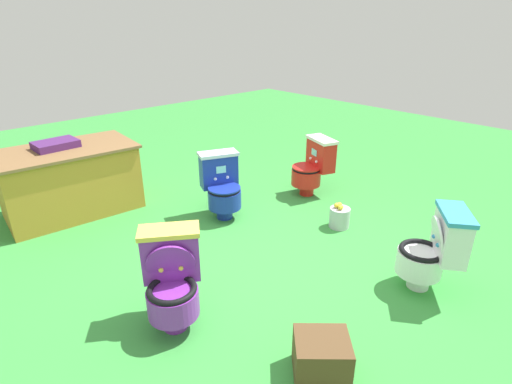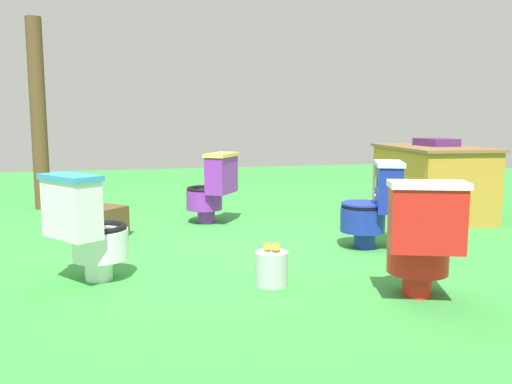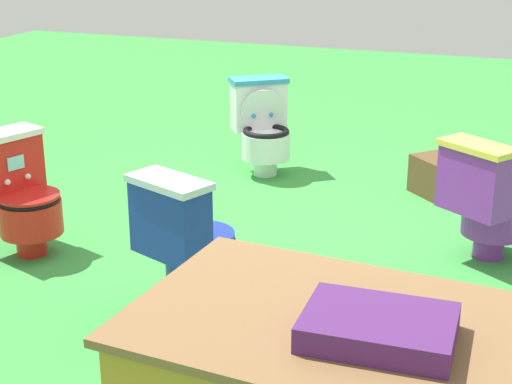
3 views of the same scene
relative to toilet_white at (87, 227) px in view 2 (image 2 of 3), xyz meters
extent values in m
plane|color=green|center=(-0.80, 1.19, -0.37)|extent=(14.00, 14.00, 0.00)
cylinder|color=white|center=(-0.04, 0.06, -0.30)|extent=(0.25, 0.25, 0.14)
cylinder|color=white|center=(-0.06, 0.07, -0.13)|extent=(0.52, 0.52, 0.20)
torus|color=black|center=(-0.06, 0.07, -0.02)|extent=(0.50, 0.50, 0.04)
cylinder|color=#338CBF|center=(-0.06, 0.07, -0.07)|extent=(0.34, 0.34, 0.01)
cube|color=white|center=(0.06, -0.09, 0.13)|extent=(0.44, 0.40, 0.37)
cube|color=#338CBF|center=(0.06, -0.09, 0.33)|extent=(0.48, 0.43, 0.04)
cube|color=#8CE0E5|center=(0.00, 0.00, 0.18)|extent=(0.09, 0.07, 0.08)
cylinder|color=white|center=(0.00, -0.01, 0.12)|extent=(0.33, 0.28, 0.35)
sphere|color=#338CBF|center=(-0.05, -0.04, 0.08)|extent=(0.04, 0.04, 0.04)
sphere|color=#338CBF|center=(0.06, 0.04, 0.08)|extent=(0.04, 0.04, 0.04)
cylinder|color=red|center=(0.75, 1.97, -0.30)|extent=(0.23, 0.23, 0.14)
cylinder|color=red|center=(0.73, 1.98, -0.13)|extent=(0.47, 0.47, 0.20)
torus|color=black|center=(0.73, 1.98, -0.02)|extent=(0.45, 0.45, 0.04)
cylinder|color=white|center=(0.73, 1.98, -0.07)|extent=(0.31, 0.31, 0.01)
cube|color=red|center=(0.92, 1.91, 0.13)|extent=(0.31, 0.45, 0.37)
cube|color=white|center=(0.92, 1.91, 0.33)|extent=(0.35, 0.48, 0.04)
cube|color=#8CE0E5|center=(0.83, 1.94, 0.18)|extent=(0.04, 0.11, 0.08)
cylinder|color=red|center=(0.73, 1.98, 0.00)|extent=(0.46, 0.46, 0.02)
sphere|color=white|center=(0.80, 1.88, 0.08)|extent=(0.04, 0.04, 0.04)
sphere|color=white|center=(0.85, 2.01, 0.08)|extent=(0.04, 0.04, 0.04)
cylinder|color=#192D9E|center=(-0.44, 2.18, -0.30)|extent=(0.23, 0.23, 0.14)
cylinder|color=#192D9E|center=(-0.45, 2.16, -0.13)|extent=(0.48, 0.48, 0.20)
torus|color=black|center=(-0.45, 2.16, -0.02)|extent=(0.46, 0.46, 0.04)
cylinder|color=silver|center=(-0.45, 2.16, -0.07)|extent=(0.31, 0.31, 0.01)
cube|color=#192D9E|center=(-0.37, 2.34, 0.13)|extent=(0.45, 0.33, 0.37)
cube|color=silver|center=(-0.37, 2.34, 0.33)|extent=(0.48, 0.36, 0.04)
cube|color=#8CE0E5|center=(-0.41, 2.25, 0.18)|extent=(0.11, 0.05, 0.08)
cylinder|color=#192D9E|center=(-0.45, 2.16, 0.00)|extent=(0.47, 0.47, 0.02)
sphere|color=silver|center=(-0.35, 2.22, 0.08)|extent=(0.04, 0.04, 0.04)
sphere|color=silver|center=(-0.48, 2.27, 0.08)|extent=(0.04, 0.04, 0.04)
cylinder|color=purple|center=(-1.82, 1.05, -0.30)|extent=(0.25, 0.25, 0.14)
cylinder|color=purple|center=(-1.83, 1.03, -0.13)|extent=(0.51, 0.51, 0.20)
torus|color=black|center=(-1.83, 1.03, -0.02)|extent=(0.49, 0.49, 0.04)
cylinder|color=#EACC4C|center=(-1.83, 1.03, -0.07)|extent=(0.33, 0.33, 0.01)
cube|color=purple|center=(-1.72, 1.20, 0.13)|extent=(0.45, 0.39, 0.37)
cube|color=#EACC4C|center=(-1.72, 1.20, 0.33)|extent=(0.48, 0.42, 0.04)
cube|color=#8CE0E5|center=(-1.77, 1.11, 0.18)|extent=(0.10, 0.07, 0.08)
cylinder|color=purple|center=(-1.77, 1.11, 0.12)|extent=(0.34, 0.27, 0.35)
sphere|color=#EACC4C|center=(-1.72, 1.07, 0.08)|extent=(0.04, 0.04, 0.04)
sphere|color=#EACC4C|center=(-1.83, 1.15, 0.08)|extent=(0.04, 0.04, 0.04)
cube|color=#B7842D|center=(-1.62, 3.51, 0.00)|extent=(1.46, 0.91, 0.74)
cube|color=brown|center=(-1.62, 3.51, 0.38)|extent=(1.52, 0.97, 0.03)
cube|color=#4C2360|center=(-1.67, 3.58, 0.44)|extent=(0.45, 0.34, 0.08)
cylinder|color=brown|center=(-3.14, -0.72, 0.74)|extent=(0.18, 0.18, 2.22)
cube|color=brown|center=(-1.37, 0.05, -0.23)|extent=(0.46, 0.46, 0.28)
cylinder|color=#B7B7BF|center=(0.34, 1.16, -0.26)|extent=(0.22, 0.22, 0.22)
ellipsoid|color=yellow|center=(0.35, 1.18, -0.12)|extent=(0.07, 0.05, 0.05)
ellipsoid|color=yellow|center=(0.32, 1.20, -0.12)|extent=(0.07, 0.05, 0.05)
ellipsoid|color=yellow|center=(0.31, 1.14, -0.12)|extent=(0.07, 0.05, 0.05)
camera|label=1|loc=(-2.97, -1.07, 1.74)|focal=28.29mm
camera|label=2|loc=(3.60, 0.26, 0.71)|focal=37.62mm
camera|label=3|loc=(-2.07, 5.67, 1.60)|focal=56.71mm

